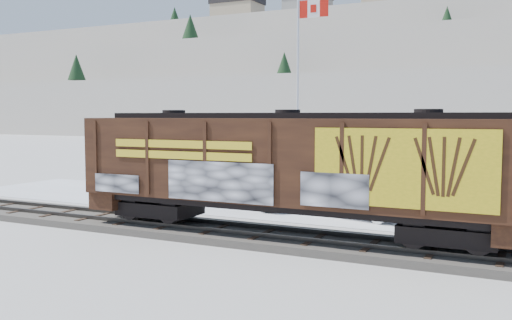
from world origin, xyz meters
The scene contains 8 objects.
ground centered at (0.00, 0.00, 0.00)m, with size 500.00×500.00×0.00m, color white.
rail_track centered at (0.00, 0.00, 0.15)m, with size 50.00×3.40×0.43m.
parking_strip centered at (0.00, 7.50, 0.01)m, with size 40.00×8.00×0.03m, color white.
hillside centered at (-0.05, 139.79, 14.37)m, with size 360.00×110.00×93.00m.
hopper_railcar centered at (2.86, -0.01, 2.80)m, with size 16.21×3.06×4.26m.
flagpole centered at (-1.85, 12.74, 4.22)m, with size 2.30×0.90×11.43m.
car_silver centered at (-1.64, 6.54, 0.84)m, with size 1.91×4.75×1.62m, color #A8ABAF.
car_white centered at (3.76, 5.90, 0.86)m, with size 1.76×5.05×1.66m, color white.
Camera 1 is at (10.86, -18.69, 4.62)m, focal length 40.00 mm.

